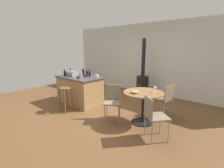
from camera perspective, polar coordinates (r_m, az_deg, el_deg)
name	(u,v)px	position (r m, az deg, el deg)	size (l,w,h in m)	color
ground_plane	(105,111)	(4.73, -2.30, -9.51)	(8.80, 8.80, 0.00)	brown
back_wall	(151,59)	(6.55, 13.64, 8.51)	(8.00, 0.10, 2.70)	beige
kitchen_island	(80,90)	(5.40, -11.19, -1.97)	(1.47, 0.87, 0.88)	#A37A4C
wooden_stool	(66,95)	(4.77, -15.94, -3.61)	(0.31, 0.31, 0.69)	brown
dining_table	(143,99)	(3.94, 10.91, -5.33)	(0.95, 0.95, 0.77)	black
folding_chair_near	(165,98)	(4.45, 18.11, -4.57)	(0.49, 0.49, 0.87)	#7F705B
folding_chair_far	(113,100)	(4.04, 0.25, -5.54)	(0.56, 0.56, 0.88)	#7F705B
folding_chair_left	(154,115)	(3.30, 14.43, -10.37)	(0.56, 0.56, 0.87)	#7F705B
wood_stove	(142,82)	(6.10, 10.60, 0.56)	(0.44, 0.45, 2.10)	black
toolbox	(72,74)	(5.44, -13.83, 3.52)	(0.37, 0.25, 0.16)	gray
bottle_0	(82,73)	(5.44, -10.59, 3.75)	(0.06, 0.06, 0.21)	maroon
bottle_1	(87,74)	(5.30, -8.70, 3.61)	(0.08, 0.08, 0.22)	black
bottle_2	(81,74)	(5.11, -10.78, 3.40)	(0.06, 0.06, 0.26)	#B7B2AD
bottle_3	(65,73)	(5.53, -16.22, 3.67)	(0.07, 0.07, 0.23)	black
bottle_4	(83,72)	(5.52, -10.08, 4.04)	(0.08, 0.08, 0.24)	black
bottle_5	(70,72)	(5.76, -14.41, 4.17)	(0.06, 0.06, 0.24)	#194C23
bottle_6	(90,74)	(5.17, -7.84, 3.49)	(0.06, 0.06, 0.23)	black
cup_0	(97,76)	(5.02, -5.26, 2.78)	(0.13, 0.09, 0.09)	white
cup_1	(73,73)	(5.82, -13.42, 3.83)	(0.11, 0.08, 0.09)	tan
cup_2	(86,75)	(5.16, -9.18, 2.96)	(0.12, 0.09, 0.10)	#383838
cup_3	(78,77)	(4.91, -11.69, 2.29)	(0.12, 0.08, 0.08)	#383838
wine_glass	(155,88)	(3.91, 14.84, -1.30)	(0.07, 0.07, 0.14)	silver
serving_bowl	(135,92)	(3.75, 7.89, -2.69)	(0.18, 0.18, 0.07)	tan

